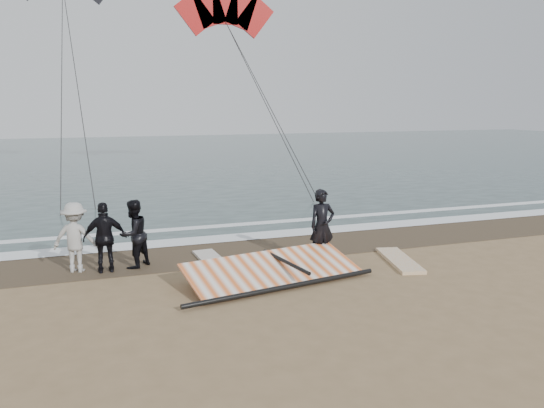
{
  "coord_description": "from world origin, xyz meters",
  "views": [
    {
      "loc": [
        -4.63,
        -9.75,
        4.16
      ],
      "look_at": [
        -0.3,
        3.0,
        1.6
      ],
      "focal_mm": 35.0,
      "sensor_mm": 36.0,
      "label": 1
    }
  ],
  "objects_px": {
    "board_cream": "(213,261)",
    "sail_rig": "(269,272)",
    "board_white": "(399,260)",
    "man_main": "(322,226)"
  },
  "relations": [
    {
      "from": "board_white",
      "to": "board_cream",
      "type": "bearing_deg",
      "value": 175.28
    },
    {
      "from": "board_cream",
      "to": "sail_rig",
      "type": "xyz_separation_m",
      "value": [
        0.99,
        -1.74,
        0.15
      ]
    },
    {
      "from": "sail_rig",
      "to": "board_white",
      "type": "bearing_deg",
      "value": 3.81
    },
    {
      "from": "board_cream",
      "to": "sail_rig",
      "type": "height_order",
      "value": "sail_rig"
    },
    {
      "from": "board_white",
      "to": "board_cream",
      "type": "distance_m",
      "value": 4.97
    },
    {
      "from": "board_cream",
      "to": "sail_rig",
      "type": "bearing_deg",
      "value": -64.6
    },
    {
      "from": "board_white",
      "to": "sail_rig",
      "type": "height_order",
      "value": "sail_rig"
    },
    {
      "from": "board_cream",
      "to": "board_white",
      "type": "bearing_deg",
      "value": -21.63
    },
    {
      "from": "man_main",
      "to": "sail_rig",
      "type": "height_order",
      "value": "man_main"
    },
    {
      "from": "board_white",
      "to": "board_cream",
      "type": "xyz_separation_m",
      "value": [
        -4.74,
        1.49,
        0.0
      ]
    }
  ]
}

